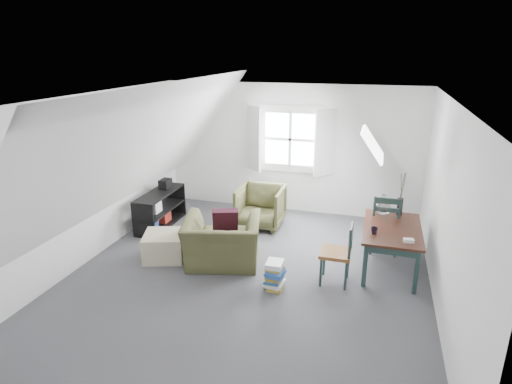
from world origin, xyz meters
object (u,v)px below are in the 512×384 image
(dining_chair_near, at_px, (338,252))
(magazine_stack, at_px, (275,275))
(media_shelf, at_px, (159,211))
(dining_table, at_px, (392,233))
(armchair_near, at_px, (223,263))
(ottoman, at_px, (164,246))
(armchair_far, at_px, (261,225))
(dining_chair_far, at_px, (385,222))

(dining_chair_near, relative_size, magazine_stack, 2.31)
(media_shelf, relative_size, magazine_stack, 3.25)
(dining_table, height_order, magazine_stack, dining_table)
(armchair_near, xyz_separation_m, dining_chair_near, (1.72, -0.07, 0.46))
(ottoman, bearing_deg, media_shelf, 121.52)
(armchair_far, bearing_deg, armchair_near, -96.17)
(armchair_far, xyz_separation_m, dining_chair_near, (1.57, -1.65, 0.46))
(dining_chair_near, bearing_deg, ottoman, -92.74)
(ottoman, bearing_deg, magazine_stack, -11.75)
(armchair_far, distance_m, magazine_stack, 2.18)
(armchair_far, xyz_separation_m, ottoman, (-1.09, -1.65, 0.20))
(dining_table, distance_m, magazine_stack, 1.83)
(dining_chair_far, relative_size, dining_chair_near, 1.10)
(dining_chair_far, relative_size, magazine_stack, 2.55)
(ottoman, distance_m, dining_chair_far, 3.48)
(dining_table, xyz_separation_m, magazine_stack, (-1.49, -0.98, -0.39))
(armchair_far, xyz_separation_m, magazine_stack, (0.77, -2.03, 0.19))
(dining_table, relative_size, dining_chair_near, 1.51)
(ottoman, distance_m, dining_chair_near, 2.67)
(dining_chair_far, height_order, dining_chair_near, dining_chair_far)
(ottoman, xyz_separation_m, dining_chair_far, (3.27, 1.16, 0.31))
(dining_chair_far, bearing_deg, armchair_near, 10.10)
(media_shelf, bearing_deg, dining_chair_near, -14.29)
(dining_chair_near, bearing_deg, media_shelf, -111.11)
(ottoman, xyz_separation_m, magazine_stack, (1.86, -0.39, -0.01))
(magazine_stack, bearing_deg, armchair_far, 110.79)
(ottoman, bearing_deg, dining_chair_far, 19.53)
(armchair_far, bearing_deg, magazine_stack, -69.79)
(armchair_far, bearing_deg, media_shelf, -163.73)
(armchair_near, distance_m, dining_table, 2.54)
(armchair_near, relative_size, dining_chair_near, 1.25)
(armchair_far, bearing_deg, ottoman, -124.10)
(armchair_near, relative_size, magazine_stack, 2.90)
(armchair_far, distance_m, ottoman, 1.99)
(armchair_near, bearing_deg, dining_chair_far, -168.98)
(armchair_near, xyz_separation_m, magazine_stack, (0.93, -0.46, 0.19))
(armchair_near, height_order, dining_table, dining_table)
(armchair_near, distance_m, ottoman, 0.96)
(armchair_far, relative_size, dining_table, 0.62)
(magazine_stack, bearing_deg, armchair_near, 153.63)
(dining_chair_far, bearing_deg, ottoman, 4.63)
(dining_table, bearing_deg, ottoman, -174.69)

